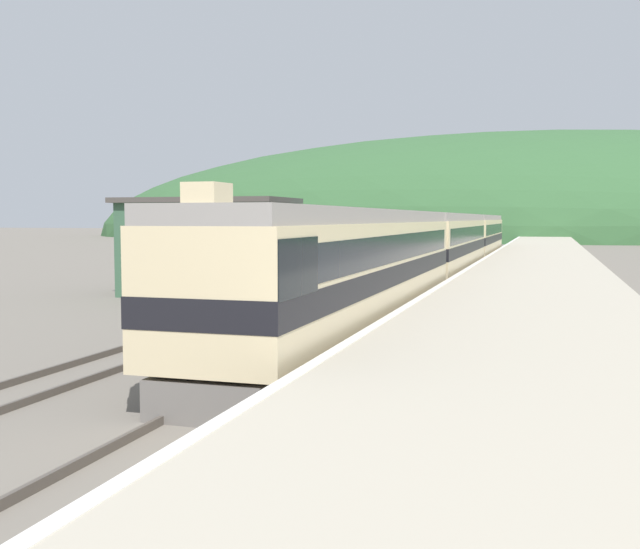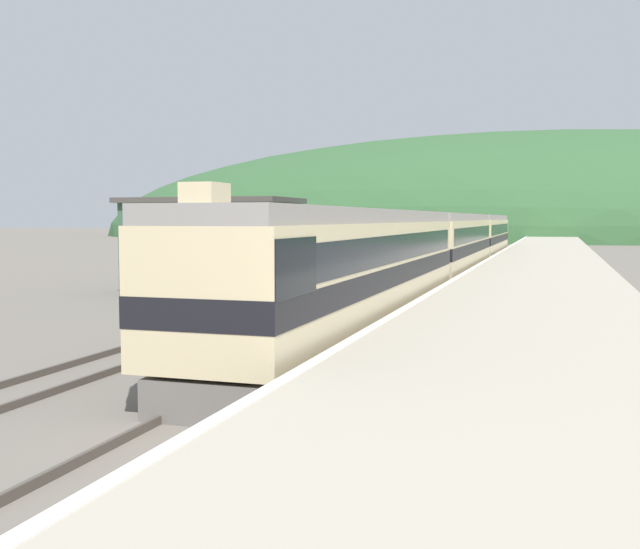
{
  "view_description": "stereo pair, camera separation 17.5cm",
  "coord_description": "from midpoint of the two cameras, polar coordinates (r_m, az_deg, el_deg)",
  "views": [
    {
      "loc": [
        5.78,
        4.61,
        3.65
      ],
      "look_at": [
        0.59,
        21.57,
        2.32
      ],
      "focal_mm": 42.0,
      "sensor_mm": 36.0,
      "label": 1
    },
    {
      "loc": [
        5.94,
        4.66,
        3.65
      ],
      "look_at": [
        0.59,
        21.57,
        2.32
      ],
      "focal_mm": 42.0,
      "sensor_mm": 36.0,
      "label": 2
    }
  ],
  "objects": [
    {
      "name": "distant_hills",
      "position": [
        147.47,
        14.75,
        2.74
      ],
      "size": [
        175.05,
        78.77,
        39.42
      ],
      "color": "#335B33",
      "rests_on": "ground"
    },
    {
      "name": "carriage_third",
      "position": [
        64.16,
        11.79,
        2.85
      ],
      "size": [
        2.98,
        19.45,
        3.92
      ],
      "color": "black",
      "rests_on": "ground"
    },
    {
      "name": "siding_train",
      "position": [
        55.56,
        6.11,
        2.49
      ],
      "size": [
        2.9,
        44.22,
        3.73
      ],
      "color": "black",
      "rests_on": "ground"
    },
    {
      "name": "track_siding",
      "position": [
        66.3,
        7.87,
        1.17
      ],
      "size": [
        1.52,
        180.0,
        0.16
      ],
      "color": "#4C443D",
      "rests_on": "ground"
    },
    {
      "name": "track_main",
      "position": [
        65.72,
        11.88,
        1.09
      ],
      "size": [
        1.52,
        180.0,
        0.16
      ],
      "color": "#4C443D",
      "rests_on": "ground"
    },
    {
      "name": "carriage_second",
      "position": [
        43.96,
        9.35,
        2.26
      ],
      "size": [
        2.98,
        19.45,
        3.92
      ],
      "color": "black",
      "rests_on": "ground"
    },
    {
      "name": "platform",
      "position": [
        45.47,
        16.18,
        0.22
      ],
      "size": [
        6.95,
        140.0,
        1.12
      ],
      "color": "#B2A893",
      "rests_on": "ground"
    },
    {
      "name": "express_train_lead_car",
      "position": [
        22.84,
        2.11,
        0.52
      ],
      "size": [
        2.99,
        21.34,
        4.28
      ],
      "color": "black",
      "rests_on": "ground"
    },
    {
      "name": "station_shed",
      "position": [
        35.65,
        -8.7,
        2.11
      ],
      "size": [
        7.98,
        4.59,
        4.6
      ],
      "color": "#385B42",
      "rests_on": "ground"
    }
  ]
}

